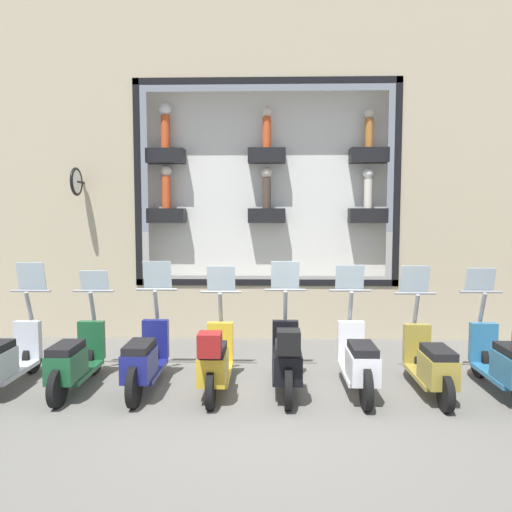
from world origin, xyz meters
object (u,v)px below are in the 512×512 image
object	(u,v)px
scooter_yellow_5	(215,360)
scooter_silver_8	(5,360)
scooter_olive_2	(431,364)
scooter_black_4	(287,359)
scooter_navy_6	(145,359)
scooter_white_3	(358,361)
scooter_teal_1	(506,362)
scooter_green_7	(75,360)

from	to	relation	value
scooter_yellow_5	scooter_silver_8	world-z (taller)	scooter_silver_8
scooter_olive_2	scooter_yellow_5	distance (m)	2.85
scooter_black_4	scooter_navy_6	size ratio (longest dim) A/B	1.00
scooter_white_3	scooter_yellow_5	bearing A→B (deg)	92.08
scooter_olive_2	scooter_silver_8	world-z (taller)	scooter_silver_8
scooter_silver_8	scooter_olive_2	bearing A→B (deg)	-90.03
scooter_teal_1	scooter_green_7	xyz separation A→B (m)	(0.06, 5.70, -0.05)
scooter_navy_6	scooter_green_7	world-z (taller)	scooter_navy_6
scooter_yellow_5	scooter_silver_8	distance (m)	2.85
scooter_black_4	scooter_navy_6	distance (m)	1.90
scooter_olive_2	scooter_white_3	distance (m)	0.95
scooter_white_3	scooter_green_7	distance (m)	3.80
scooter_olive_2	scooter_yellow_5	xyz separation A→B (m)	(-0.06, 2.85, 0.05)
scooter_white_3	scooter_silver_8	xyz separation A→B (m)	(-0.00, 4.75, -0.02)
scooter_olive_2	scooter_white_3	bearing A→B (deg)	89.63
scooter_teal_1	scooter_yellow_5	xyz separation A→B (m)	(-0.00, 3.80, -0.01)
scooter_teal_1	scooter_black_4	bearing A→B (deg)	89.84
scooter_white_3	scooter_black_4	size ratio (longest dim) A/B	1.00
scooter_olive_2	scooter_black_4	size ratio (longest dim) A/B	0.99
scooter_navy_6	scooter_green_7	xyz separation A→B (m)	(-0.01, 0.95, -0.02)
scooter_black_4	scooter_navy_6	bearing A→B (deg)	88.24
scooter_olive_2	scooter_teal_1	bearing A→B (deg)	-93.52
scooter_black_4	scooter_green_7	world-z (taller)	scooter_black_4
scooter_teal_1	scooter_navy_6	bearing A→B (deg)	89.20
scooter_teal_1	scooter_white_3	world-z (taller)	scooter_white_3
scooter_black_4	scooter_silver_8	xyz separation A→B (m)	(0.05, 3.80, -0.06)
scooter_olive_2	scooter_navy_6	xyz separation A→B (m)	(0.01, 3.80, 0.03)
scooter_olive_2	scooter_yellow_5	bearing A→B (deg)	91.26
scooter_yellow_5	scooter_silver_8	xyz separation A→B (m)	(0.07, 2.85, -0.04)
scooter_black_4	scooter_silver_8	size ratio (longest dim) A/B	1.01
scooter_yellow_5	scooter_silver_8	size ratio (longest dim) A/B	1.00
scooter_silver_8	scooter_white_3	bearing A→B (deg)	-89.96
scooter_black_4	scooter_navy_6	world-z (taller)	scooter_black_4
scooter_green_7	scooter_teal_1	bearing A→B (deg)	-90.59
scooter_olive_2	scooter_navy_6	world-z (taller)	scooter_navy_6
scooter_navy_6	scooter_green_7	size ratio (longest dim) A/B	1.01
scooter_teal_1	scooter_black_4	size ratio (longest dim) A/B	1.00
scooter_teal_1	scooter_navy_6	size ratio (longest dim) A/B	1.00
scooter_teal_1	scooter_green_7	size ratio (longest dim) A/B	1.00
scooter_teal_1	scooter_silver_8	bearing A→B (deg)	89.47
scooter_teal_1	scooter_silver_8	distance (m)	6.65
scooter_olive_2	scooter_black_4	bearing A→B (deg)	91.52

